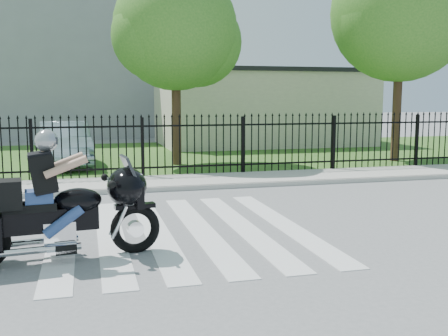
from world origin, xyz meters
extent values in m
plane|color=slate|center=(0.00, 0.00, 0.00)|extent=(120.00, 120.00, 0.00)
cube|color=#ADAAA3|center=(0.00, 5.00, 0.06)|extent=(40.00, 2.00, 0.12)
cube|color=#ADAAA3|center=(0.00, 4.00, 0.06)|extent=(40.00, 0.12, 0.12)
cube|color=#24531C|center=(0.00, 12.00, 0.01)|extent=(40.00, 12.00, 0.02)
cube|color=black|center=(0.00, 6.00, 0.35)|extent=(26.00, 0.04, 0.05)
cube|color=black|center=(0.00, 6.00, 1.55)|extent=(26.00, 0.04, 0.05)
cylinder|color=#382316|center=(1.50, 9.00, 2.08)|extent=(0.32, 0.32, 4.16)
sphere|color=#327220|center=(1.50, 9.00, 4.68)|extent=(4.20, 4.20, 4.20)
cylinder|color=#382316|center=(9.50, 8.00, 2.40)|extent=(0.32, 0.32, 4.80)
sphere|color=#327220|center=(9.50, 8.00, 5.40)|extent=(5.00, 5.00, 5.00)
cube|color=beige|center=(7.00, 16.00, 1.75)|extent=(10.00, 6.00, 3.50)
cube|color=black|center=(7.00, 16.00, 3.60)|extent=(10.20, 6.20, 0.20)
cube|color=#93969B|center=(-3.00, 26.00, 6.00)|extent=(15.00, 10.00, 12.00)
torus|color=black|center=(-0.87, -1.07, 0.37)|extent=(0.78, 0.23, 0.77)
cube|color=black|center=(-2.15, -1.21, 0.62)|extent=(1.48, 0.43, 0.34)
ellipsoid|color=black|center=(-1.70, -1.16, 0.87)|extent=(0.74, 0.52, 0.37)
cube|color=black|center=(-2.37, -1.24, 0.83)|extent=(0.76, 0.44, 0.11)
cube|color=silver|center=(-1.98, -1.19, 0.43)|extent=(0.48, 0.38, 0.34)
ellipsoid|color=black|center=(-0.98, -1.08, 1.03)|extent=(0.69, 0.87, 0.61)
cube|color=black|center=(-2.73, -1.28, 1.03)|extent=(0.58, 0.48, 0.40)
cube|color=navy|center=(-2.24, -1.22, 0.96)|extent=(0.42, 0.38, 0.20)
sphere|color=#999CA0|center=(-2.10, -1.21, 1.77)|extent=(0.33, 0.33, 0.33)
imported|color=#93ACB9|center=(-2.28, 9.69, 0.77)|extent=(2.00, 4.69, 1.50)
camera|label=1|loc=(-1.55, -9.04, 2.40)|focal=42.00mm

